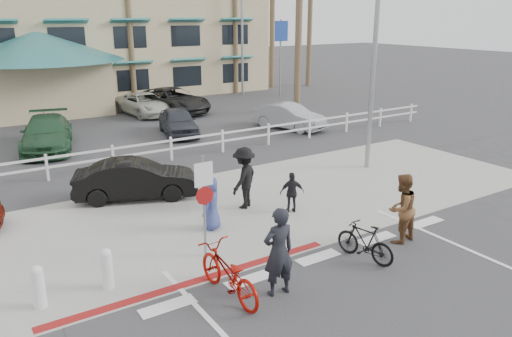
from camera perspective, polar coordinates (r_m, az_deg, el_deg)
ground at (r=12.25m, az=8.93°, el=-11.14°), size 140.00×140.00×0.00m
bike_path at (r=11.06m, az=16.02°, el=-15.01°), size 12.00×16.00×0.01m
sidewalk_plaza at (r=15.54m, az=-2.09°, el=-4.56°), size 22.00×7.00×0.01m
cross_street at (r=18.90m, az=-8.30°, el=-0.72°), size 40.00×5.00×0.01m
parking_lot at (r=27.56m, az=-16.62°, el=4.45°), size 50.00×16.00×0.01m
curb_red at (r=11.64m, az=-6.60°, el=-12.60°), size 7.00×0.25×0.02m
rail_fence at (r=20.71m, az=-9.42°, el=2.26°), size 29.40×0.16×1.00m
building at (r=40.04m, az=-20.07°, el=16.10°), size 28.00×16.00×11.30m
sign_post at (r=12.11m, az=-5.97°, el=-3.79°), size 0.50×0.10×2.90m
bollard_0 at (r=11.55m, az=-16.67°, el=-10.90°), size 0.26×0.26×0.95m
bollard_1 at (r=11.32m, az=-23.61°, el=-12.28°), size 0.26×0.26×0.95m
streetlight_0 at (r=19.32m, az=13.41°, el=13.02°), size 0.60×2.00×9.00m
streetlight_1 at (r=37.34m, az=-1.60°, el=15.69°), size 0.60×2.00×9.50m
info_sign at (r=36.87m, az=2.80°, el=12.62°), size 1.20×0.16×5.60m
palm_5 at (r=34.83m, az=-14.46°, el=17.95°), size 4.00×4.00×13.00m
palm_9 at (r=42.16m, az=6.23°, el=18.16°), size 4.00×4.00×13.00m
bike_red at (r=10.73m, az=-3.22°, el=-11.88°), size 0.86×2.17×1.12m
rider_red at (r=10.65m, az=2.59°, el=-9.50°), size 0.75×0.52×1.99m
bike_black at (r=12.54m, az=12.35°, el=-8.19°), size 0.78×1.65×0.96m
rider_black at (r=13.56m, az=16.27°, el=-4.40°), size 0.97×0.79×1.87m
pedestrian_a at (r=15.30m, az=-1.38°, el=-1.08°), size 1.44×1.29×1.93m
pedestrian_child at (r=15.08m, az=4.14°, el=-2.75°), size 0.80×0.60×1.26m
pedestrian_b at (r=13.90m, az=-5.12°, el=-4.00°), size 0.88×0.84×1.52m
car_white_sedan at (r=16.63m, az=-13.55°, el=-1.22°), size 4.13×2.70×1.29m
lot_car_1 at (r=23.94m, az=-22.78°, el=3.72°), size 3.18×5.33×1.45m
lot_car_2 at (r=25.10m, az=-8.88°, el=5.31°), size 2.46×4.17×1.33m
lot_car_3 at (r=26.17m, az=3.82°, el=5.94°), size 2.57×4.20×1.31m
lot_car_5 at (r=31.01m, az=-9.48°, el=7.70°), size 3.59×5.77×1.49m
lot_car_6 at (r=30.60m, az=-12.56°, el=7.20°), size 2.59×4.80×1.28m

